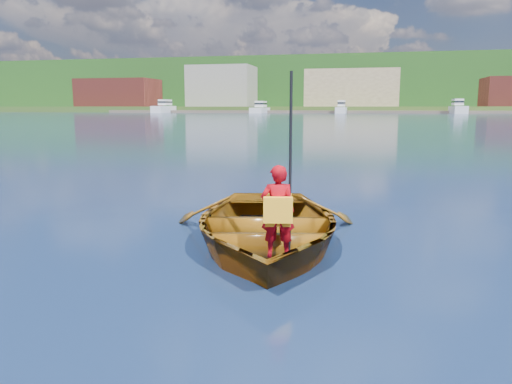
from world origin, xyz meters
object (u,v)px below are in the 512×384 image
rowboat (265,225)px  dock (357,112)px  marina_yachts (382,109)px  child_paddler (278,210)px

rowboat → dock: dock is taller
marina_yachts → rowboat: bearing=-91.9°
child_paddler → marina_yachts: size_ratio=0.02×
dock → child_paddler: bearing=-88.9°
rowboat → marina_yachts: bearing=88.1°
rowboat → child_paddler: 0.99m
rowboat → dock: bearing=90.9°
rowboat → marina_yachts: (4.89, 144.28, 1.13)m
child_paddler → marina_yachts: (4.56, 145.13, 0.73)m
dock → rowboat: bearing=-89.1°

